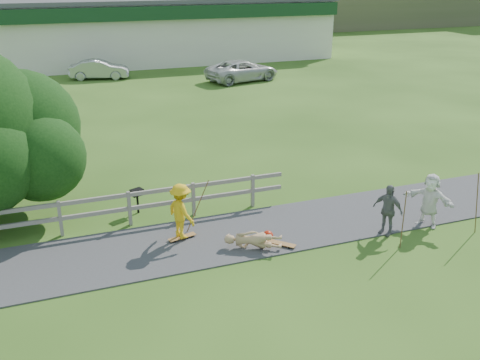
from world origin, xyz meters
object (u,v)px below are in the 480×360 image
Objects in this scene: skater_fallen at (253,240)px; spectator_d at (430,200)px; skater_rider at (181,214)px; spectator_b at (388,210)px; car_white at (242,71)px; bbq at (138,201)px; car_silver at (99,69)px.

spectator_d is (5.52, -0.44, 0.55)m from skater_fallen.
spectator_d is at bearing -66.62° from skater_fallen.
skater_rider reaches higher than spectator_b.
skater_fallen is at bearing -148.17° from skater_rider.
skater_rider is 23.64m from car_white.
skater_rider reaches higher than bbq.
bbq is at bearing 63.77° from skater_fallen.
skater_rider is at bearing 81.84° from skater_fallen.
spectator_d reaches higher than car_white.
car_silver is at bearing 30.09° from skater_fallen.
skater_fallen is at bearing -165.07° from car_silver.
car_white is (8.22, 22.69, 0.43)m from skater_fallen.
skater_fallen is 26.91m from car_silver.
spectator_b is 1.92× the size of bbq.
car_white is at bearing 38.84° from bbq.
spectator_b is at bearing -128.80° from skater_rider.
spectator_b reaches higher than bbq.
car_silver is 0.79× the size of car_white.
car_white is at bearing 7.98° from skater_fallen.
car_silver is 23.41m from bbq.
skater_fallen is 24.14m from car_white.
skater_fallen is 0.31× the size of car_white.
spectator_b reaches higher than car_white.
skater_rider is 0.40× the size of car_silver.
spectator_b is at bearing -53.20° from bbq.
skater_rider is at bearing -91.43° from bbq.
car_silver reaches higher than bbq.
skater_rider reaches higher than car_white.
spectator_b is 0.30× the size of car_white.
spectator_d is 2.06× the size of bbq.
skater_rider reaches higher than car_silver.
skater_rider reaches higher than skater_fallen.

